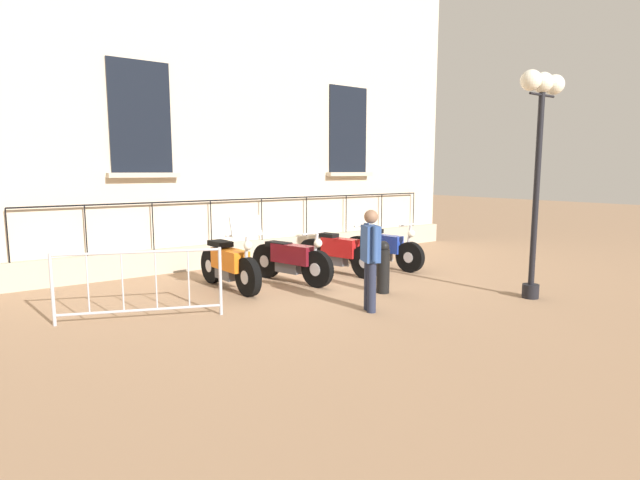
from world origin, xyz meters
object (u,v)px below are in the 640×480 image
motorcycle_red (338,254)px  crowd_barrier (139,283)px  motorcycle_maroon (291,260)px  lamppost (540,131)px  motorcycle_blue (383,249)px  pedestrian_standing (370,255)px  bollard (383,267)px  motorcycle_orange (230,265)px

motorcycle_red → crowd_barrier: size_ratio=0.97×
motorcycle_maroon → crowd_barrier: bearing=-75.4°
motorcycle_maroon → lamppost: lamppost is taller
motorcycle_blue → crowd_barrier: crowd_barrier is taller
pedestrian_standing → motorcycle_blue: bearing=133.6°
bollard → motorcycle_blue: bearing=136.8°
motorcycle_maroon → motorcycle_blue: bearing=90.8°
motorcycle_red → motorcycle_blue: (0.07, 1.24, -0.01)m
pedestrian_standing → lamppost: bearing=69.9°
motorcycle_red → pedestrian_standing: bearing=-28.3°
pedestrian_standing → crowd_barrier: bearing=-117.9°
motorcycle_orange → pedestrian_standing: pedestrian_standing is taller
motorcycle_blue → bollard: (1.74, -1.63, 0.05)m
crowd_barrier → bollard: bearing=77.9°
motorcycle_maroon → motorcycle_orange: bearing=-98.0°
motorcycle_blue → bollard: motorcycle_blue is taller
motorcycle_maroon → crowd_barrier: crowd_barrier is taller
lamppost → pedestrian_standing: (-1.03, -2.81, -1.95)m
motorcycle_maroon → pedestrian_standing: (2.45, -0.11, 0.45)m
motorcycle_maroon → crowd_barrier: size_ratio=0.92×
motorcycle_orange → pedestrian_standing: 2.90m
motorcycle_maroon → bollard: size_ratio=2.14×
crowd_barrier → bollard: (0.87, 4.06, -0.09)m
crowd_barrier → motorcycle_orange: bearing=117.4°
motorcycle_red → lamppost: lamppost is taller
bollard → pedestrian_standing: 1.31m
motorcycle_blue → bollard: size_ratio=2.23×
motorcycle_red → pedestrian_standing: 2.94m
bollard → pedestrian_standing: size_ratio=0.59×
motorcycle_orange → motorcycle_blue: (0.14, 3.75, -0.03)m
motorcycle_orange → motorcycle_blue: 3.76m
lamppost → motorcycle_red: bearing=-158.2°
crowd_barrier → pedestrian_standing: 3.49m
motorcycle_maroon → motorcycle_blue: size_ratio=0.96×
motorcycle_red → lamppost: bearing=21.8°
motorcycle_orange → motorcycle_maroon: (0.17, 1.25, -0.02)m
lamppost → motorcycle_maroon: bearing=-142.2°
motorcycle_maroon → lamppost: 5.02m
motorcycle_blue → bollard: 2.38m
motorcycle_red → motorcycle_blue: bearing=86.7°
motorcycle_red → bollard: size_ratio=2.26×
lamppost → pedestrian_standing: bearing=-110.1°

